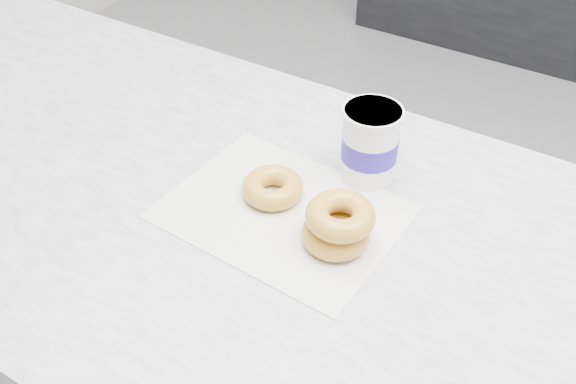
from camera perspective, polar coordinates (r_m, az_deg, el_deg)
name	(u,v)px	position (r m, az deg, el deg)	size (l,w,h in m)	color
ground	(450,356)	(1.95, 14.20, -13.97)	(5.00, 5.00, 0.00)	gray
wax_paper	(283,212)	(0.96, -0.47, -1.76)	(0.34, 0.26, 0.00)	silver
donut_single	(273,187)	(0.97, -1.37, 0.41)	(0.09, 0.09, 0.03)	gold
donut_stack	(338,225)	(0.89, 4.46, -2.93)	(0.11, 0.11, 0.07)	gold
coffee_cup	(370,143)	(1.00, 7.30, 4.31)	(0.10, 0.10, 0.12)	white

